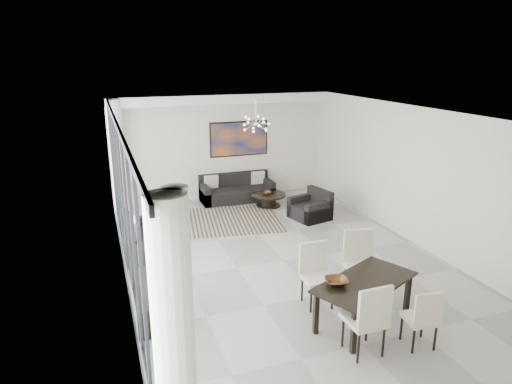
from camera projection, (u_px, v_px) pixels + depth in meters
name	position (u px, v px, depth m)	size (l,w,h in m)	color
room_shell	(307.00, 188.00, 8.73)	(6.00, 9.00, 2.90)	#A8A39B
window_wall	(129.00, 206.00, 7.67)	(0.37, 8.95, 2.90)	silver
soffit	(223.00, 99.00, 12.08)	(5.98, 0.40, 0.26)	white
painting	(239.00, 139.00, 12.72)	(1.68, 0.04, 0.98)	#B15C18
chandelier	(256.00, 124.00, 10.67)	(0.66, 0.66, 0.71)	silver
rug	(223.00, 220.00, 11.18)	(2.71, 2.09, 0.01)	black
coffee_table	(268.00, 199.00, 12.23)	(0.94, 0.94, 0.33)	black
bowl_coffee	(267.00, 193.00, 12.16)	(0.23, 0.23, 0.07)	brown
sofa_main	(237.00, 192.00, 12.69)	(2.00, 0.82, 0.73)	black
loveseat	(144.00, 242.00, 9.21)	(0.89, 1.58, 0.79)	black
armchair	(311.00, 209.00, 11.28)	(0.98, 1.01, 0.71)	black
side_table	(150.00, 218.00, 10.41)	(0.35, 0.35, 0.49)	black
tv_console	(147.00, 300.00, 7.12)	(0.41, 1.46, 0.46)	black
television	(156.00, 271.00, 6.97)	(0.97, 0.13, 0.56)	gray
dining_table	(365.00, 286.00, 6.77)	(1.86, 1.45, 0.69)	black
dining_chair_sw	(369.00, 316.00, 5.99)	(0.50, 0.50, 1.08)	beige
dining_chair_se	(424.00, 316.00, 6.17)	(0.47, 0.47, 0.90)	beige
dining_chair_nw	(315.00, 269.00, 7.35)	(0.50, 0.50, 1.03)	beige
dining_chair_ne	(360.00, 258.00, 7.66)	(0.61, 0.61, 1.10)	beige
bowl_dining	(336.00, 281.00, 6.65)	(0.33, 0.33, 0.08)	brown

